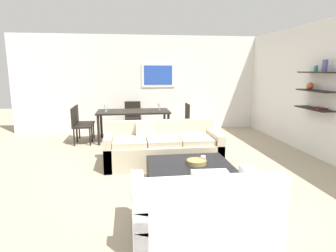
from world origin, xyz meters
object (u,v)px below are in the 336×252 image
object	(u,v)px
loveseat_white	(201,209)
candle_jar	(203,159)
dining_table	(133,114)
wine_glass_left_near	(105,107)
sofa_beige	(162,149)
wine_glass_right_far	(159,105)
dining_chair_right_far	(183,118)
dining_chair_left_near	(79,123)
dining_chair_head	(133,115)
dining_chair_left_far	(81,120)
decorative_bowl	(197,162)
wine_glass_left_far	(106,107)
coffee_table	(190,176)

from	to	relation	value
loveseat_white	candle_jar	xyz separation A→B (m)	(0.37, 1.34, 0.13)
dining_table	wine_glass_left_near	world-z (taller)	wine_glass_left_near
sofa_beige	wine_glass_right_far	xyz separation A→B (m)	(0.17, 2.03, 0.58)
loveseat_white	dining_chair_right_far	bearing A→B (deg)	81.64
sofa_beige	wine_glass_right_far	bearing A→B (deg)	85.22
dining_chair_left_near	dining_chair_head	bearing A→B (deg)	38.78
dining_chair_head	dining_chair_left_far	xyz separation A→B (m)	(-1.29, -0.65, 0.00)
sofa_beige	decorative_bowl	size ratio (longest dim) A/B	7.08
wine_glass_right_far	wine_glass_left_near	xyz separation A→B (m)	(-1.33, -0.22, 0.01)
dining_chair_left_near	dining_chair_right_far	distance (m)	2.61
decorative_bowl	loveseat_white	bearing A→B (deg)	-100.90
decorative_bowl	candle_jar	size ratio (longest dim) A/B	3.47
sofa_beige	dining_chair_left_far	bearing A→B (deg)	130.05
dining_chair_left_near	wine_glass_left_far	xyz separation A→B (m)	(0.63, 0.30, 0.34)
loveseat_white	dining_chair_head	distance (m)	5.26
dining_chair_right_far	wine_glass_left_far	size ratio (longest dim) A/B	6.26
candle_jar	wine_glass_left_far	xyz separation A→B (m)	(-1.65, 3.15, 0.43)
coffee_table	dining_chair_head	size ratio (longest dim) A/B	1.39
decorative_bowl	wine_glass_right_far	distance (m)	3.30
dining_chair_left_far	wine_glass_right_far	xyz separation A→B (m)	(1.95, -0.09, 0.36)
wine_glass_right_far	loveseat_white	bearing A→B (deg)	-90.55
candle_jar	dining_chair_right_far	bearing A→B (deg)	84.61
wine_glass_left_far	dining_chair_head	bearing A→B (deg)	47.93
wine_glass_left_near	coffee_table	bearing A→B (deg)	-64.93
dining_chair_left_far	loveseat_white	bearing A→B (deg)	-67.34
coffee_table	dining_chair_right_far	world-z (taller)	dining_chair_right_far
sofa_beige	dining_chair_right_far	bearing A→B (deg)	69.36
dining_chair_head	wine_glass_left_far	distance (m)	1.05
coffee_table	wine_glass_left_near	xyz separation A→B (m)	(-1.42, 3.04, 0.69)
dining_chair_left_near	wine_glass_left_near	bearing A→B (deg)	7.97
loveseat_white	dining_chair_left_near	bearing A→B (deg)	114.54
dining_chair_right_far	wine_glass_right_far	distance (m)	0.73
dining_chair_left_near	wine_glass_left_far	bearing A→B (deg)	25.76
dining_chair_left_near	wine_glass_left_near	world-z (taller)	wine_glass_left_near
coffee_table	decorative_bowl	xyz separation A→B (m)	(0.10, -0.02, 0.23)
sofa_beige	candle_jar	distance (m)	1.23
loveseat_white	decorative_bowl	world-z (taller)	loveseat_white
candle_jar	wine_glass_right_far	distance (m)	3.20
dining_chair_left_near	dining_chair_left_far	bearing A→B (deg)	90.00
decorative_bowl	candle_jar	bearing A→B (deg)	42.24
loveseat_white	wine_glass_right_far	xyz separation A→B (m)	(0.04, 4.49, 0.57)
sofa_beige	wine_glass_right_far	world-z (taller)	wine_glass_right_far
coffee_table	dining_chair_left_near	size ratio (longest dim) A/B	1.39
wine_glass_left_far	coffee_table	bearing A→B (deg)	-66.40
candle_jar	dining_chair_left_far	world-z (taller)	dining_chair_left_far
coffee_table	wine_glass_left_near	bearing A→B (deg)	115.07
sofa_beige	dining_chair_head	distance (m)	2.82
dining_chair_left_far	dining_table	bearing A→B (deg)	-8.62
dining_chair_head	dining_chair_left_near	size ratio (longest dim) A/B	1.00
dining_chair_right_far	loveseat_white	bearing A→B (deg)	-98.36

